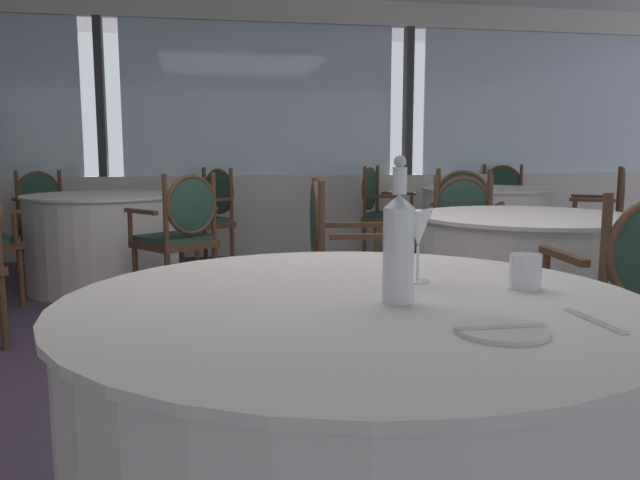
{
  "coord_description": "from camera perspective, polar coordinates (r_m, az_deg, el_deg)",
  "views": [
    {
      "loc": [
        -0.57,
        -2.88,
        1.1
      ],
      "look_at": [
        -0.28,
        -1.23,
        0.86
      ],
      "focal_mm": 35.33,
      "sensor_mm": 36.0,
      "label": 1
    }
  ],
  "objects": [
    {
      "name": "ground_plane",
      "position": [
        3.13,
        1.1,
        -12.53
      ],
      "size": [
        13.4,
        13.4,
        0.0
      ],
      "primitive_type": "plane",
      "color": "#47384C"
    },
    {
      "name": "window_wall_far",
      "position": [
        6.77,
        -5.32,
        7.73
      ],
      "size": [
        10.27,
        0.14,
        2.68
      ],
      "color": "silver",
      "rests_on": "ground_plane"
    },
    {
      "name": "foreground_table",
      "position": [
        1.62,
        2.99,
        -18.4
      ],
      "size": [
        1.38,
        1.38,
        0.76
      ],
      "color": "white",
      "rests_on": "ground_plane"
    },
    {
      "name": "side_plate",
      "position": [
        1.25,
        16.12,
        -7.85
      ],
      "size": [
        0.18,
        0.18,
        0.01
      ],
      "primitive_type": "cylinder",
      "color": "silver",
      "rests_on": "foreground_table"
    },
    {
      "name": "butter_knife",
      "position": [
        1.25,
        16.12,
        -7.62
      ],
      "size": [
        0.18,
        0.02,
        0.0
      ],
      "primitive_type": "cube",
      "rotation": [
        0.0,
        0.0,
        -0.02
      ],
      "color": "silver",
      "rests_on": "foreground_table"
    },
    {
      "name": "dinner_fork",
      "position": [
        1.39,
        23.58,
        -6.73
      ],
      "size": [
        0.02,
        0.19,
        0.0
      ],
      "primitive_type": "cube",
      "rotation": [
        0.0,
        0.0,
        1.59
      ],
      "color": "silver",
      "rests_on": "foreground_table"
    },
    {
      "name": "water_bottle",
      "position": [
        1.42,
        7.13,
        -0.4
      ],
      "size": [
        0.07,
        0.07,
        0.33
      ],
      "color": "white",
      "rests_on": "foreground_table"
    },
    {
      "name": "wine_glass",
      "position": [
        1.65,
        8.9,
        0.85
      ],
      "size": [
        0.07,
        0.07,
        0.19
      ],
      "color": "white",
      "rests_on": "foreground_table"
    },
    {
      "name": "water_tumbler",
      "position": [
        1.65,
        18.11,
        -2.73
      ],
      "size": [
        0.08,
        0.08,
        0.09
      ],
      "primitive_type": "cylinder",
      "color": "white",
      "rests_on": "foreground_table"
    },
    {
      "name": "background_table_0",
      "position": [
        5.42,
        -18.88,
        -0.07
      ],
      "size": [
        1.25,
        1.25,
        0.76
      ],
      "color": "white",
      "rests_on": "ground_plane"
    },
    {
      "name": "dining_chair_0_0",
      "position": [
        6.34,
        -23.58,
        2.32
      ],
      "size": [
        0.66,
        0.65,
        0.93
      ],
      "rotation": [
        0.0,
        0.0,
        5.37
      ],
      "color": "brown",
      "rests_on": "ground_plane"
    },
    {
      "name": "dining_chair_0_2",
      "position": [
        4.51,
        -12.47,
        1.01
      ],
      "size": [
        0.66,
        0.65,
        0.96
      ],
      "rotation": [
        0.0,
        0.0,
        8.51
      ],
      "color": "brown",
      "rests_on": "ground_plane"
    },
    {
      "name": "dining_chair_0_3",
      "position": [
        5.98,
        -10.08,
        2.63
      ],
      "size": [
        0.65,
        0.66,
        0.95
      ],
      "rotation": [
        0.0,
        0.0,
        10.08
      ],
      "color": "brown",
      "rests_on": "ground_plane"
    },
    {
      "name": "background_table_1",
      "position": [
        3.66,
        18.1,
        -3.74
      ],
      "size": [
        1.22,
        1.22,
        0.76
      ],
      "color": "white",
      "rests_on": "ground_plane"
    },
    {
      "name": "dining_chair_1_1",
      "position": [
        4.59,
        13.19,
        0.79
      ],
      "size": [
        0.57,
        0.51,
        0.93
      ],
      "rotation": [
        0.0,
        0.0,
        10.9
      ],
      "color": "brown",
      "rests_on": "ground_plane"
    },
    {
      "name": "dining_chair_1_2",
      "position": [
        3.36,
        1.75,
        -1.23
      ],
      "size": [
        0.51,
        0.57,
        0.96
      ],
      "rotation": [
        0.0,
        0.0,
        12.47
      ],
      "color": "brown",
      "rests_on": "ground_plane"
    },
    {
      "name": "dining_chair_1_3",
      "position": [
        2.72,
        26.72,
        -4.25
      ],
      "size": [
        0.57,
        0.51,
        0.95
      ],
      "rotation": [
        0.0,
        0.0,
        14.04
      ],
      "color": "brown",
      "rests_on": "ground_plane"
    },
    {
      "name": "background_table_3",
      "position": [
        6.25,
        14.7,
        1.12
      ],
      "size": [
        1.23,
        1.23,
        0.76
      ],
      "color": "white",
      "rests_on": "ground_plane"
    },
    {
      "name": "dining_chair_3_0",
      "position": [
        5.21,
        13.0,
        1.86
      ],
      "size": [
        0.65,
        0.64,
        0.97
      ],
      "rotation": [
        0.0,
        0.0,
        7.27
      ],
      "color": "brown",
      "rests_on": "ground_plane"
    },
    {
      "name": "dining_chair_3_1",
      "position": [
        6.17,
        24.39,
        2.33
      ],
      "size": [
        0.64,
        0.65,
        0.97
      ],
      "rotation": [
        0.0,
        0.0,
        8.84
      ],
      "color": "brown",
      "rests_on": "ground_plane"
    },
    {
      "name": "dining_chair_3_2",
      "position": [
        7.26,
        16.01,
        3.45
      ],
      "size": [
        0.65,
        0.64,
        0.96
      ],
      "rotation": [
        0.0,
        0.0,
        10.41
      ],
      "color": "brown",
      "rests_on": "ground_plane"
    },
    {
      "name": "dining_chair_3_3",
      "position": [
        6.47,
        5.57,
        3.1
      ],
      "size": [
        0.64,
        0.65,
        0.96
      ],
      "rotation": [
        0.0,
        0.0,
        11.98
      ],
      "color": "brown",
      "rests_on": "ground_plane"
    }
  ]
}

